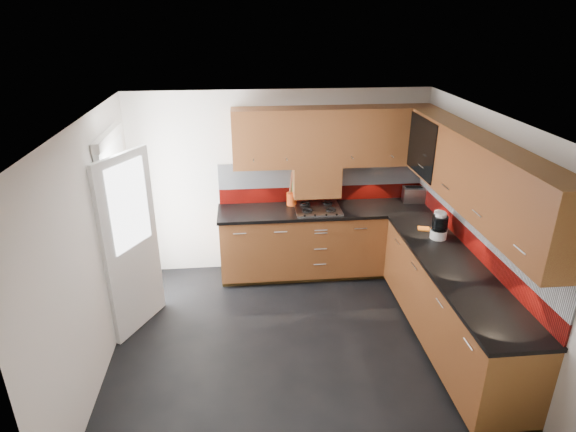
{
  "coord_description": "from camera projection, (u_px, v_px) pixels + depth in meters",
  "views": [
    {
      "loc": [
        -0.48,
        -4.12,
        3.28
      ],
      "look_at": [
        -0.01,
        0.65,
        1.22
      ],
      "focal_mm": 30.0,
      "sensor_mm": 36.0,
      "label": 1
    }
  ],
  "objects": [
    {
      "name": "room",
      "position": [
        296.0,
        216.0,
        4.51
      ],
      "size": [
        4.0,
        3.8,
        2.64
      ],
      "color": "black"
    },
    {
      "name": "base_cabinets",
      "position": [
        378.0,
        271.0,
        5.68
      ],
      "size": [
        2.7,
        3.2,
        0.95
      ],
      "color": "brown",
      "rests_on": "room"
    },
    {
      "name": "countertop",
      "position": [
        380.0,
        235.0,
        5.48
      ],
      "size": [
        2.72,
        3.22,
        0.04
      ],
      "color": "black",
      "rests_on": "base_cabinets"
    },
    {
      "name": "backsplash",
      "position": [
        396.0,
        203.0,
        5.59
      ],
      "size": [
        2.7,
        3.2,
        0.54
      ],
      "color": "maroon",
      "rests_on": "countertop"
    },
    {
      "name": "upper_cabinets",
      "position": [
        401.0,
        155.0,
        5.2
      ],
      "size": [
        2.5,
        3.2,
        0.72
      ],
      "color": "brown",
      "rests_on": "room"
    },
    {
      "name": "extractor_hood",
      "position": [
        316.0,
        180.0,
        6.14
      ],
      "size": [
        0.6,
        0.33,
        0.4
      ],
      "primitive_type": "cube",
      "color": "brown",
      "rests_on": "room"
    },
    {
      "name": "glass_cabinet",
      "position": [
        434.0,
        144.0,
        5.5
      ],
      "size": [
        0.32,
        0.8,
        0.66
      ],
      "color": "black",
      "rests_on": "room"
    },
    {
      "name": "back_door",
      "position": [
        125.0,
        235.0,
        5.22
      ],
      "size": [
        0.42,
        1.19,
        2.04
      ],
      "color": "white",
      "rests_on": "room"
    },
    {
      "name": "gas_hob",
      "position": [
        318.0,
        209.0,
        6.11
      ],
      "size": [
        0.58,
        0.51,
        0.04
      ],
      "color": "silver",
      "rests_on": "countertop"
    },
    {
      "name": "utensil_pot",
      "position": [
        292.0,
        197.0,
        6.23
      ],
      "size": [
        0.13,
        0.13,
        0.47
      ],
      "color": "#E04915",
      "rests_on": "countertop"
    },
    {
      "name": "toaster",
      "position": [
        414.0,
        195.0,
        6.34
      ],
      "size": [
        0.3,
        0.21,
        0.2
      ],
      "color": "silver",
      "rests_on": "countertop"
    },
    {
      "name": "food_processor",
      "position": [
        439.0,
        227.0,
        5.3
      ],
      "size": [
        0.18,
        0.18,
        0.3
      ],
      "color": "white",
      "rests_on": "countertop"
    },
    {
      "name": "paper_towel",
      "position": [
        439.0,
        222.0,
        5.44
      ],
      "size": [
        0.14,
        0.14,
        0.26
      ],
      "primitive_type": "cylinder",
      "rotation": [
        0.0,
        0.0,
        0.14
      ],
      "color": "white",
      "rests_on": "countertop"
    },
    {
      "name": "orange_cloth",
      "position": [
        424.0,
        229.0,
        5.57
      ],
      "size": [
        0.16,
        0.15,
        0.01
      ],
      "primitive_type": "cube",
      "rotation": [
        0.0,
        0.0,
        -0.28
      ],
      "color": "orange",
      "rests_on": "countertop"
    }
  ]
}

